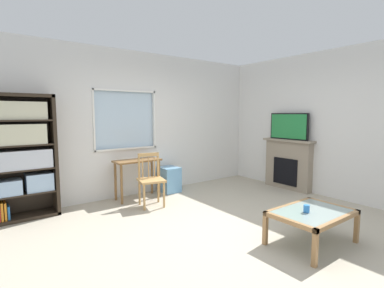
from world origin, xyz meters
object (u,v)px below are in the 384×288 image
bookshelf (22,153)px  coffee_table (312,215)px  tv (289,126)px  wooden_chair (151,179)px  plastic_drawer_unit (169,179)px  desk_under_window (137,167)px  sippy_cup (306,209)px  fireplace (288,164)px

bookshelf → coffee_table: (2.68, -3.07, -0.64)m
tv → bookshelf: bearing=163.8°
wooden_chair → plastic_drawer_unit: 0.94m
desk_under_window → tv: tv is taller
wooden_chair → sippy_cup: bearing=-72.5°
desk_under_window → fireplace: fireplace is taller
plastic_drawer_unit → coffee_table: plastic_drawer_unit is taller
plastic_drawer_unit → sippy_cup: same height
bookshelf → tv: bookshelf is taller
fireplace → tv: size_ratio=1.28×
tv → coffee_table: tv is taller
plastic_drawer_unit → fireplace: 2.51m
desk_under_window → sippy_cup: 3.05m
plastic_drawer_unit → tv: 2.70m
plastic_drawer_unit → desk_under_window: bearing=-176.0°
tv → coffee_table: 2.78m
tv → sippy_cup: 2.82m
sippy_cup → wooden_chair: bearing=107.5°
desk_under_window → wooden_chair: 0.53m
fireplace → tv: tv is taller
wooden_chair → sippy_cup: wooden_chair is taller
tv → desk_under_window: bearing=156.3°
bookshelf → wooden_chair: (1.81, -0.62, -0.53)m
bookshelf → coffee_table: bearing=-48.9°
desk_under_window → coffee_table: size_ratio=0.86×
desk_under_window → sippy_cup: bearing=-75.5°
fireplace → tv: 0.79m
plastic_drawer_unit → coffee_table: bearing=-87.2°
wooden_chair → fireplace: (2.86, -0.73, 0.06)m
desk_under_window → plastic_drawer_unit: (0.72, 0.05, -0.34)m
wooden_chair → plastic_drawer_unit: wooden_chair is taller
desk_under_window → sippy_cup: size_ratio=9.45×
bookshelf → plastic_drawer_unit: (2.53, -0.06, -0.75)m
desk_under_window → wooden_chair: wooden_chair is taller
bookshelf → wooden_chair: bookshelf is taller
fireplace → sippy_cup: fireplace is taller
bookshelf → sippy_cup: (2.57, -3.05, -0.54)m
plastic_drawer_unit → sippy_cup: (0.04, -3.00, 0.21)m
bookshelf → plastic_drawer_unit: 2.64m
coffee_table → desk_under_window: bearing=106.4°
wooden_chair → sippy_cup: size_ratio=10.00×
wooden_chair → coffee_table: (0.87, -2.45, -0.11)m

